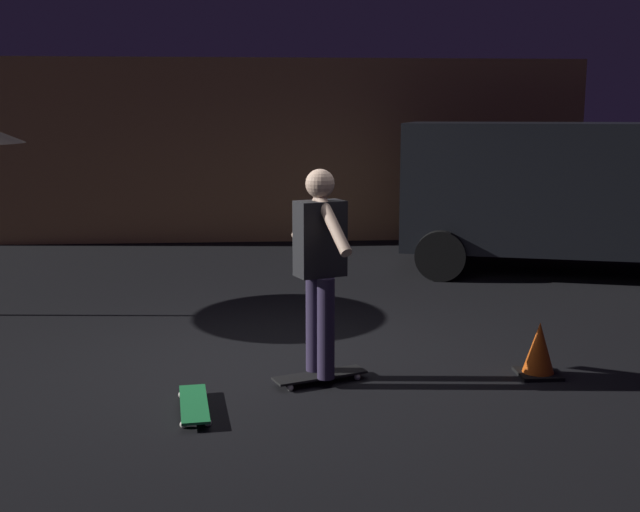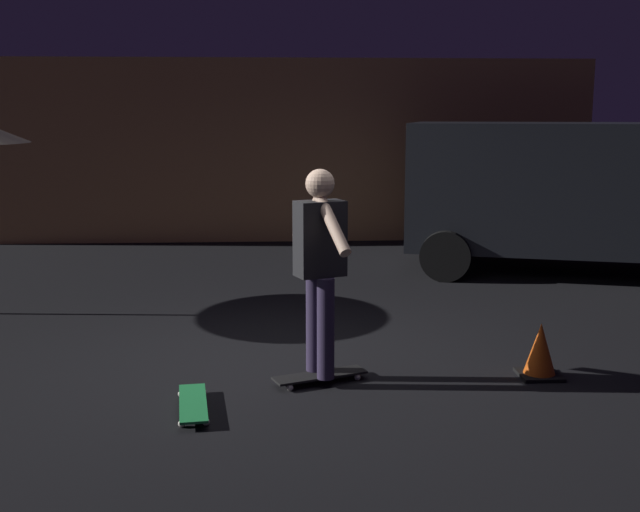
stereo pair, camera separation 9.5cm
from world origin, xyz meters
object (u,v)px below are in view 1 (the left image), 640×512
at_px(parked_van, 577,188).
at_px(skateboard_spare, 194,404).
at_px(skateboard_ridden, 320,376).
at_px(skater, 320,258).
at_px(traffic_cone, 539,351).

bearing_deg(parked_van, skateboard_spare, -134.81).
xyz_separation_m(parked_van, skateboard_spare, (-4.81, -4.84, -1.11)).
distance_m(parked_van, skateboard_ridden, 5.85).
bearing_deg(skater, skateboard_ridden, 0.00).
bearing_deg(skater, parked_van, 48.11).
relative_size(parked_van, skateboard_ridden, 6.19).
distance_m(skateboard_ridden, traffic_cone, 1.84).
relative_size(skateboard_ridden, skater, 0.48).
bearing_deg(skateboard_ridden, skateboard_spare, -149.90).
height_order(skateboard_ridden, skater, skater).
distance_m(skater, traffic_cone, 2.01).
bearing_deg(skateboard_spare, skateboard_ridden, 30.10).
distance_m(skateboard_ridden, skater, 0.98).
bearing_deg(skater, traffic_cone, 0.97).
bearing_deg(parked_van, skateboard_ridden, -131.89).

